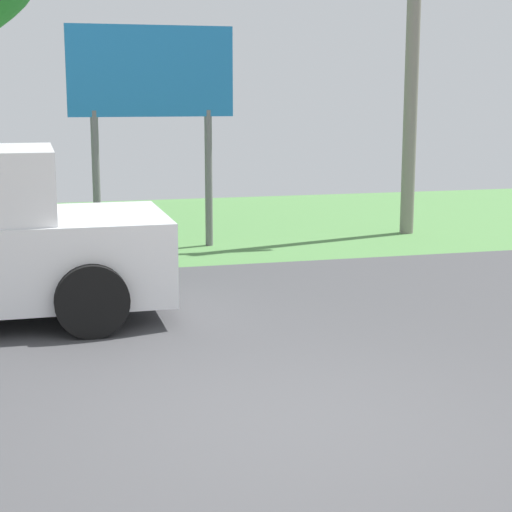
% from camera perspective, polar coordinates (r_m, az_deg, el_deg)
% --- Properties ---
extents(ground_plane, '(40.00, 22.00, 0.20)m').
position_cam_1_polar(ground_plane, '(9.24, -3.41, -4.83)').
color(ground_plane, '#424244').
extents(utility_pole, '(1.80, 0.24, 7.16)m').
position_cam_1_polar(utility_pole, '(15.28, 10.59, 15.60)').
color(utility_pole, gray).
rests_on(utility_pole, ground_plane).
extents(roadside_billboard, '(2.60, 0.12, 3.50)m').
position_cam_1_polar(roadside_billboard, '(13.57, -7.08, 11.20)').
color(roadside_billboard, slate).
rests_on(roadside_billboard, ground_plane).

